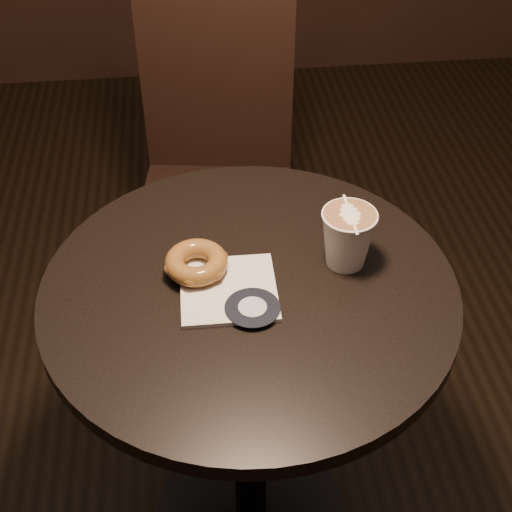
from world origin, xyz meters
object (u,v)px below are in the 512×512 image
(cafe_table, at_px, (250,362))
(latte_cup, at_px, (347,238))
(doughnut, at_px, (196,262))
(pastry_bag, at_px, (228,290))
(chair, at_px, (217,152))

(cafe_table, bearing_deg, latte_cup, 12.60)
(cafe_table, relative_size, doughnut, 7.01)
(pastry_bag, distance_m, latte_cup, 0.22)
(pastry_bag, height_order, doughnut, doughnut)
(cafe_table, bearing_deg, doughnut, 156.99)
(pastry_bag, xyz_separation_m, latte_cup, (0.21, 0.05, 0.05))
(chair, height_order, doughnut, chair)
(cafe_table, xyz_separation_m, pastry_bag, (-0.04, -0.01, 0.20))
(pastry_bag, bearing_deg, chair, 88.75)
(pastry_bag, bearing_deg, doughnut, 135.80)
(chair, bearing_deg, cafe_table, -80.82)
(chair, relative_size, latte_cup, 9.43)
(chair, relative_size, pastry_bag, 6.24)
(doughnut, relative_size, latte_cup, 1.03)
(latte_cup, bearing_deg, pastry_bag, -166.02)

